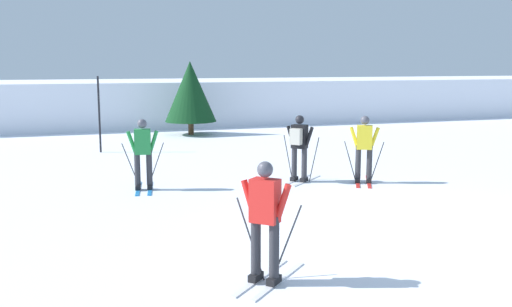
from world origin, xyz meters
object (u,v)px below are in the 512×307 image
(skier_yellow, at_px, (364,147))
(trail_marker_pole, at_px, (99,115))
(conifer_far_left, at_px, (190,92))
(skier_green, at_px, (143,152))
(skier_black, at_px, (299,145))
(skier_red, at_px, (265,219))

(skier_yellow, height_order, trail_marker_pole, trail_marker_pole)
(skier_yellow, relative_size, conifer_far_left, 0.55)
(skier_yellow, height_order, skier_green, same)
(skier_black, bearing_deg, skier_red, -116.36)
(skier_red, xyz_separation_m, trail_marker_pole, (-1.42, 12.97, 0.37))
(skier_black, bearing_deg, skier_yellow, -22.83)
(skier_green, height_order, trail_marker_pole, trail_marker_pole)
(skier_red, bearing_deg, skier_black, 63.64)
(skier_yellow, xyz_separation_m, skier_black, (-1.51, 0.63, 0.04))
(skier_black, xyz_separation_m, conifer_far_left, (-0.55, 10.60, 0.87))
(skier_black, height_order, trail_marker_pole, trail_marker_pole)
(skier_green, distance_m, conifer_far_left, 10.88)
(skier_red, relative_size, trail_marker_pole, 0.66)
(skier_black, xyz_separation_m, trail_marker_pole, (-4.50, 6.74, 0.34))
(skier_yellow, distance_m, skier_green, 5.47)
(skier_green, xyz_separation_m, conifer_far_left, (3.34, 10.31, 0.91))
(skier_yellow, bearing_deg, skier_red, -129.39)
(skier_green, relative_size, trail_marker_pole, 0.66)
(skier_yellow, distance_m, trail_marker_pole, 9.52)
(skier_yellow, bearing_deg, skier_black, 157.17)
(skier_red, distance_m, conifer_far_left, 17.04)
(trail_marker_pole, distance_m, conifer_far_left, 5.55)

